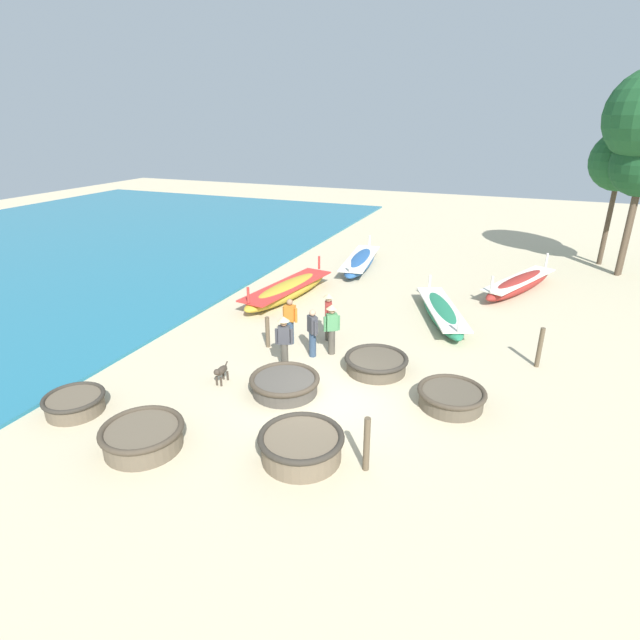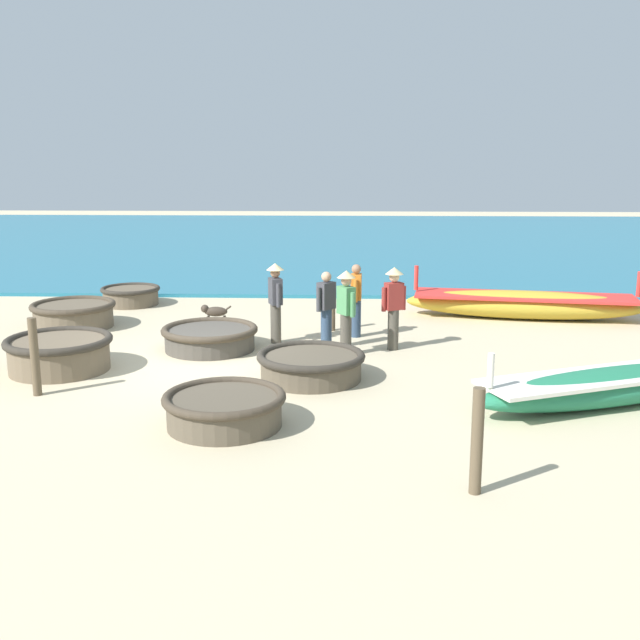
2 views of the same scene
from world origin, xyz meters
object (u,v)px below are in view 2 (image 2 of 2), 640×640
mooring_post_mid_beach (477,441)px  long_boat_red_hull (523,304)px  long_boat_white_hull (615,385)px  fisherman_crouching (356,299)px  mooring_post_shoreline (35,357)px  coracle_nearest (224,408)px  coracle_weathered (131,295)px  coracle_tilted (210,337)px  fisherman_standing_left (326,308)px  dog (214,312)px  fisherman_by_coracle (394,303)px  fisherman_hauling (346,307)px  coracle_front_right (73,314)px  mooring_post_inland (332,307)px  fisherman_standing_right (275,298)px  coracle_center (311,364)px  coracle_front_left (59,352)px

mooring_post_mid_beach → long_boat_red_hull: bearing=164.2°
long_boat_white_hull → fisherman_crouching: size_ratio=3.18×
fisherman_crouching → mooring_post_shoreline: fisherman_crouching is taller
coracle_nearest → long_boat_red_hull: (-7.57, 5.96, 0.08)m
coracle_weathered → coracle_tilted: 5.39m
long_boat_white_hull → fisherman_standing_left: bearing=-125.0°
coracle_weathered → coracle_nearest: 9.69m
dog → mooring_post_shoreline: 5.31m
fisherman_standing_left → mooring_post_shoreline: bearing=-55.4°
fisherman_by_coracle → dog: fisherman_by_coracle is taller
fisherman_hauling → mooring_post_shoreline: size_ratio=1.30×
coracle_front_right → mooring_post_inland: 5.88m
fisherman_standing_right → mooring_post_mid_beach: bearing=22.9°
coracle_center → coracle_front_left: size_ratio=0.99×
fisherman_standing_left → coracle_tilted: bearing=-86.2°
coracle_center → coracle_front_left: coracle_front_left is taller
coracle_weathered → long_boat_white_hull: size_ratio=0.31×
coracle_weathered → coracle_tilted: (4.54, 2.91, 0.00)m
long_boat_red_hull → mooring_post_inland: bearing=-72.2°
coracle_front_left → mooring_post_inland: (-3.38, 4.86, 0.18)m
coracle_center → fisherman_hauling: 1.88m
dog → mooring_post_shoreline: mooring_post_shoreline is taller
fisherman_standing_left → mooring_post_shoreline: size_ratio=1.22×
coracle_nearest → long_boat_red_hull: bearing=141.8°
coracle_center → coracle_nearest: bearing=-25.6°
fisherman_crouching → dog: size_ratio=2.29×
coracle_front_left → coracle_weathered: bearing=-175.7°
fisherman_by_coracle → fisherman_hauling: same height
coracle_front_left → fisherman_standing_right: 4.37m
coracle_front_left → mooring_post_mid_beach: mooring_post_mid_beach is taller
coracle_front_left → dog: size_ratio=2.78×
fisherman_by_coracle → fisherman_standing_right: 2.45m
coracle_center → long_boat_red_hull: bearing=137.2°
coracle_weathered → coracle_nearest: (8.86, 3.91, 0.01)m
mooring_post_mid_beach → fisherman_by_coracle: bearing=-175.1°
fisherman_by_coracle → mooring_post_mid_beach: (6.56, 0.56, -0.32)m
coracle_front_left → coracle_tilted: bearing=123.1°
coracle_weathered → fisherman_by_coracle: 7.94m
long_boat_white_hull → fisherman_hauling: (-2.76, -4.23, 0.66)m
coracle_front_left → long_boat_white_hull: size_ratio=0.38×
coracle_front_right → mooring_post_shoreline: size_ratio=1.46×
coracle_weathered → dog: dog is taller
coracle_front_left → long_boat_red_hull: long_boat_red_hull is taller
coracle_center → mooring_post_shoreline: (1.05, -4.40, 0.38)m
coracle_front_left → mooring_post_inland: bearing=124.8°
coracle_tilted → mooring_post_inland: (-1.78, 2.42, 0.26)m
coracle_front_right → fisherman_standing_right: 4.94m
coracle_tilted → coracle_front_left: bearing=-56.9°
coracle_front_right → mooring_post_inland: size_ratio=1.79×
coracle_center → long_boat_white_hull: (1.11, 4.83, 0.03)m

